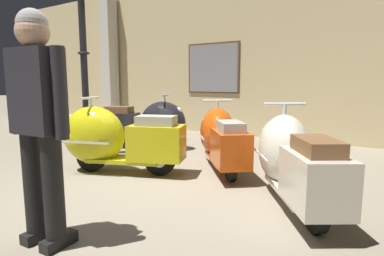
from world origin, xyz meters
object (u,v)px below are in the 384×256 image
Objects in this scene: scooter_0 at (149,124)px; visitor_1 at (38,114)px; scooter_3 at (291,159)px; scooter_1 at (113,139)px; lamppost at (83,48)px; scooter_2 at (221,138)px.

scooter_0 is 0.99× the size of visitor_1.
visitor_1 is (-1.33, -1.88, 0.55)m from scooter_3.
scooter_3 is at bearing -42.38° from scooter_0.
scooter_1 is 0.55× the size of lamppost.
scooter_1 is 2.38m from scooter_3.
lamppost is (-1.15, 0.50, 1.32)m from scooter_1.
lamppost reaches higher than scooter_2.
scooter_2 is at bearing -34.93° from scooter_0.
scooter_0 is at bearing 24.61° from visitor_1.
scooter_0 is 0.53× the size of lamppost.
visitor_1 is at bearing 138.53° from scooter_2.
scooter_1 is 1.01× the size of visitor_1.
scooter_1 reaches higher than scooter_0.
scooter_0 is at bearing 34.33° from scooter_2.
visitor_1 reaches higher than scooter_0.
lamppost is 1.86× the size of visitor_1.
scooter_3 is at bearing -162.51° from scooter_2.
scooter_0 is 1.75m from lamppost.
visitor_1 is at bearing 100.65° from scooter_1.
lamppost is at bearing -45.01° from scooter_1.
scooter_3 reaches higher than scooter_2.
scooter_3 is at bearing 163.73° from scooter_1.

